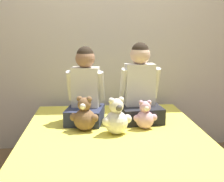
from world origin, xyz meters
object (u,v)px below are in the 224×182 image
teddy_bear_between_children (116,119)px  child_on_right (140,89)px  teddy_bear_held_by_left_child (85,116)px  bed (116,169)px  teddy_bear_held_by_right_child (145,117)px  child_on_left (85,91)px

teddy_bear_between_children → child_on_right: bearing=36.5°
teddy_bear_held_by_left_child → bed: bearing=-24.7°
bed → teddy_bear_between_children: 0.38m
teddy_bear_held_by_left_child → teddy_bear_between_children: size_ratio=0.96×
teddy_bear_held_by_right_child → teddy_bear_between_children: teddy_bear_between_children is taller
bed → teddy_bear_held_by_left_child: bearing=140.2°
child_on_left → child_on_right: (0.47, -0.00, 0.01)m
child_on_left → child_on_right: size_ratio=0.95×
teddy_bear_held_by_left_child → teddy_bear_between_children: 0.26m
child_on_left → teddy_bear_held_by_right_child: bearing=-16.0°
child_on_left → teddy_bear_held_by_right_child: 0.55m
teddy_bear_held_by_left_child → teddy_bear_between_children: teddy_bear_between_children is taller
child_on_left → teddy_bear_held_by_right_child: (0.47, -0.23, -0.17)m
teddy_bear_held_by_right_child → teddy_bear_between_children: bearing=-161.2°
child_on_left → teddy_bear_held_by_left_child: bearing=-81.2°
teddy_bear_held_by_right_child → teddy_bear_between_children: (-0.24, -0.11, 0.02)m
child_on_right → teddy_bear_held_by_right_child: child_on_right is taller
teddy_bear_between_children → child_on_left: bearing=105.2°
child_on_left → child_on_right: bearing=10.1°
teddy_bear_held_by_right_child → bed: bearing=-147.6°
teddy_bear_held_by_right_child → child_on_left: bearing=147.5°
teddy_bear_held_by_left_child → teddy_bear_between_children: bearing=-7.5°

